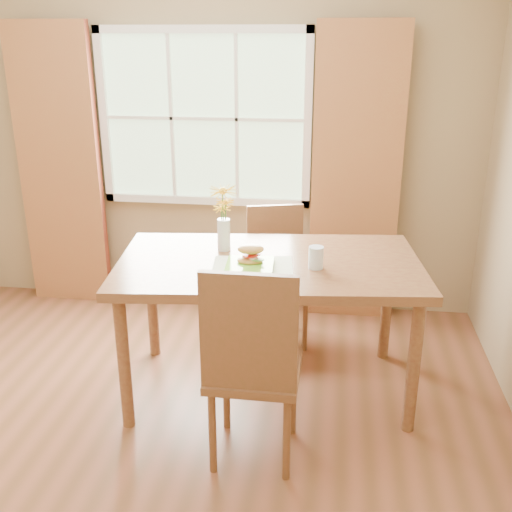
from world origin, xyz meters
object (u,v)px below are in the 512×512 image
Objects in this scene: croissant_sandwich at (251,255)px; flower_vase at (223,212)px; water_glass at (316,258)px; dining_table at (269,275)px; chair_far at (277,269)px; chair_near at (252,361)px.

flower_vase reaches higher than croissant_sandwich.
water_glass is 0.31× the size of flower_vase.
dining_table is 0.32m from water_glass.
flower_vase is at bearing -131.19° from chair_far.
flower_vase is at bearing 121.29° from croissant_sandwich.
water_glass is at bearing -84.36° from chair_far.
chair_far is at bearing 85.58° from dining_table.
chair_near reaches higher than chair_far.
chair_far is 0.91m from croissant_sandwich.
chair_near is at bearing -104.23° from chair_far.
chair_near is 1.14× the size of chair_far.
water_glass is at bearing -1.54° from croissant_sandwich.
chair_far is 0.84m from flower_vase.
chair_near reaches higher than water_glass.
dining_table is at bearing 90.34° from chair_near.
chair_far is 0.92m from water_glass.
flower_vase is at bearing 109.16° from chair_near.
water_glass is at bearing 66.94° from chair_near.
chair_near is 0.69m from croissant_sandwich.
dining_table is 0.73m from chair_near.
flower_vase is (-0.29, 0.15, 0.33)m from dining_table.
dining_table is at bearing -26.52° from flower_vase.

